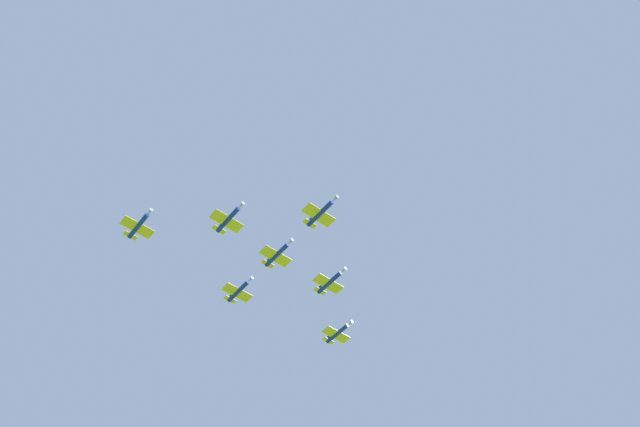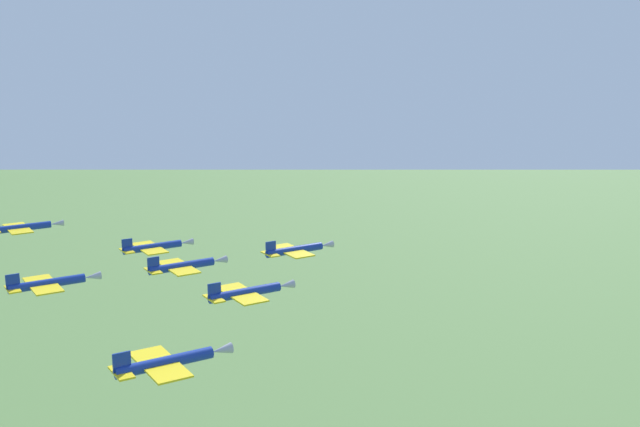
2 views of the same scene
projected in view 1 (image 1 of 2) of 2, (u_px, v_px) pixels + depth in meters
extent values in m
cylinder|color=navy|center=(320.00, 213.00, 157.79)|extent=(9.68, 1.54, 1.18)
cone|color=#9EA3AD|center=(335.00, 199.00, 154.91)|extent=(2.18, 1.20, 1.12)
cube|color=yellow|center=(319.00, 215.00, 158.01)|extent=(3.75, 8.69, 0.19)
cube|color=yellow|center=(310.00, 224.00, 159.85)|extent=(1.64, 3.70, 0.19)
cube|color=navy|center=(310.00, 221.00, 160.56)|extent=(1.72, 0.24, 1.93)
cylinder|color=navy|center=(329.00, 283.00, 171.83)|extent=(9.68, 1.54, 1.18)
cone|color=#9EA3AD|center=(343.00, 270.00, 168.95)|extent=(2.18, 1.20, 1.12)
cube|color=yellow|center=(328.00, 284.00, 172.05)|extent=(3.75, 8.69, 0.19)
cube|color=yellow|center=(320.00, 291.00, 173.90)|extent=(1.64, 3.70, 0.19)
cube|color=navy|center=(320.00, 288.00, 174.61)|extent=(1.72, 0.24, 1.93)
cylinder|color=navy|center=(228.00, 220.00, 159.97)|extent=(9.68, 1.54, 1.18)
cone|color=#9EA3AD|center=(241.00, 206.00, 157.09)|extent=(2.18, 1.20, 1.12)
cube|color=yellow|center=(227.00, 221.00, 160.19)|extent=(3.75, 8.69, 0.19)
cube|color=yellow|center=(219.00, 229.00, 162.04)|extent=(1.64, 3.70, 0.19)
cube|color=navy|center=(220.00, 227.00, 162.75)|extent=(1.72, 0.24, 1.93)
cylinder|color=navy|center=(277.00, 255.00, 167.03)|extent=(9.68, 1.54, 1.18)
cone|color=#9EA3AD|center=(290.00, 242.00, 164.15)|extent=(2.18, 1.20, 1.12)
cube|color=yellow|center=(276.00, 256.00, 167.25)|extent=(3.75, 8.69, 0.19)
cube|color=yellow|center=(268.00, 264.00, 169.09)|extent=(1.64, 3.70, 0.19)
cube|color=navy|center=(268.00, 261.00, 169.80)|extent=(1.72, 0.24, 1.93)
cylinder|color=navy|center=(337.00, 334.00, 188.15)|extent=(9.68, 1.54, 1.18)
cone|color=#9EA3AD|center=(350.00, 323.00, 185.27)|extent=(2.18, 1.20, 1.12)
cube|color=yellow|center=(336.00, 335.00, 188.37)|extent=(3.75, 8.69, 0.19)
cube|color=yellow|center=(328.00, 341.00, 190.22)|extent=(1.64, 3.70, 0.19)
cube|color=navy|center=(329.00, 338.00, 190.93)|extent=(1.72, 0.24, 1.93)
cylinder|color=navy|center=(138.00, 226.00, 162.10)|extent=(9.68, 1.54, 1.18)
cone|color=#9EA3AD|center=(149.00, 212.00, 159.22)|extent=(2.18, 1.20, 1.12)
cube|color=yellow|center=(137.00, 227.00, 162.32)|extent=(3.75, 8.69, 0.19)
cube|color=yellow|center=(131.00, 235.00, 164.16)|extent=(1.64, 3.70, 0.19)
cube|color=navy|center=(132.00, 233.00, 164.87)|extent=(1.72, 0.24, 1.93)
cylinder|color=navy|center=(238.00, 291.00, 176.45)|extent=(9.68, 1.54, 1.18)
cone|color=#9EA3AD|center=(250.00, 280.00, 173.57)|extent=(2.18, 1.20, 1.12)
cube|color=yellow|center=(237.00, 293.00, 176.67)|extent=(3.75, 8.69, 0.19)
cube|color=yellow|center=(230.00, 299.00, 178.51)|extent=(1.64, 3.70, 0.19)
cube|color=navy|center=(231.00, 297.00, 179.22)|extent=(1.72, 0.24, 1.93)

